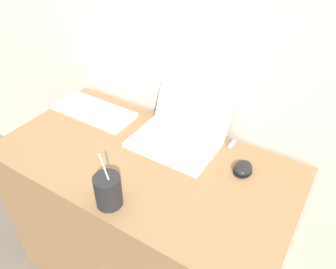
# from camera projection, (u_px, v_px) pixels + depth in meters

# --- Properties ---
(wall_back) EXTENTS (7.00, 0.04, 2.50)m
(wall_back) POSITION_uv_depth(u_px,v_px,m) (192.00, 5.00, 1.19)
(wall_back) COLOR silver
(wall_back) RESTS_ON ground_plane
(desk) EXTENTS (1.16, 0.60, 0.76)m
(desk) POSITION_uv_depth(u_px,v_px,m) (147.00, 222.00, 1.48)
(desk) COLOR #936D47
(desk) RESTS_ON ground_plane
(laptop) EXTENTS (0.34, 0.33, 0.23)m
(laptop) POSITION_uv_depth(u_px,v_px,m) (181.00, 128.00, 1.33)
(laptop) COLOR silver
(laptop) RESTS_ON desk
(drink_cup) EXTENTS (0.09, 0.09, 0.23)m
(drink_cup) POSITION_uv_depth(u_px,v_px,m) (108.00, 190.00, 1.04)
(drink_cup) COLOR #232326
(drink_cup) RESTS_ON desk
(computer_mouse) EXTENTS (0.07, 0.09, 0.04)m
(computer_mouse) POSITION_uv_depth(u_px,v_px,m) (243.00, 168.00, 1.19)
(computer_mouse) COLOR black
(computer_mouse) RESTS_ON desk
(external_keyboard) EXTENTS (0.39, 0.17, 0.02)m
(external_keyboard) POSITION_uv_depth(u_px,v_px,m) (93.00, 111.00, 1.50)
(external_keyboard) COLOR silver
(external_keyboard) RESTS_ON desk
(usb_stick) EXTENTS (0.02, 0.06, 0.01)m
(usb_stick) POSITION_uv_depth(u_px,v_px,m) (232.00, 144.00, 1.32)
(usb_stick) COLOR #99999E
(usb_stick) RESTS_ON desk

